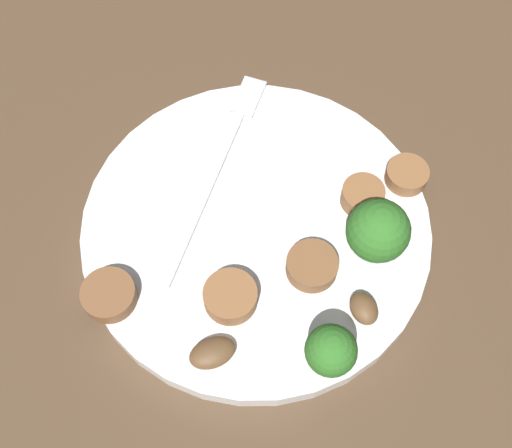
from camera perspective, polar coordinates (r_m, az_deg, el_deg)
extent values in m
plane|color=#4C3826|center=(0.47, 0.00, -0.91)|extent=(1.40, 1.40, 0.00)
cylinder|color=white|center=(0.46, 0.00, -0.46)|extent=(0.24, 0.24, 0.02)
cube|color=silver|center=(0.46, -4.40, 2.57)|extent=(0.15, 0.01, 0.00)
cube|color=silver|center=(0.51, -0.67, 10.93)|extent=(0.04, 0.02, 0.00)
cylinder|color=#347525|center=(0.41, 6.22, -11.62)|extent=(0.01, 0.01, 0.02)
sphere|color=#2D6B23|center=(0.39, 6.52, -10.83)|extent=(0.03, 0.03, 0.03)
cylinder|color=#347525|center=(0.44, 10.03, -1.98)|extent=(0.01, 0.01, 0.02)
sphere|color=#2D6B23|center=(0.42, 10.52, -0.65)|extent=(0.04, 0.04, 0.04)
cylinder|color=brown|center=(0.46, 9.21, 2.43)|extent=(0.04, 0.04, 0.01)
cylinder|color=brown|center=(0.48, 12.92, 4.17)|extent=(0.04, 0.04, 0.01)
cylinder|color=brown|center=(0.42, -1.75, -6.45)|extent=(0.04, 0.04, 0.01)
cylinder|color=brown|center=(0.43, 4.87, -3.63)|extent=(0.04, 0.04, 0.01)
cylinder|color=brown|center=(0.43, -12.61, -6.03)|extent=(0.05, 0.05, 0.01)
ellipsoid|color=brown|center=(0.43, 9.33, -7.22)|extent=(0.03, 0.03, 0.01)
ellipsoid|color=brown|center=(0.41, -3.96, -11.02)|extent=(0.03, 0.04, 0.01)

